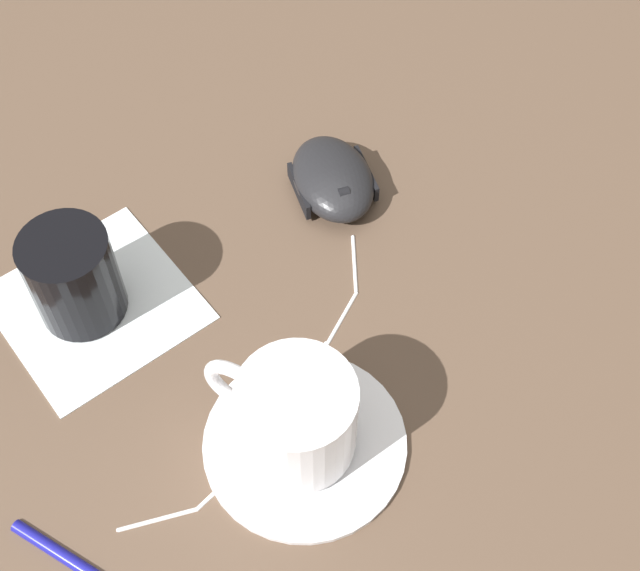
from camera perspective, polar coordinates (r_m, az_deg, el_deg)
name	(u,v)px	position (r m, az deg, el deg)	size (l,w,h in m)	color
ground_plane	(235,344)	(0.70, -5.48, -3.73)	(3.00, 3.00, 0.00)	brown
saucer	(305,442)	(0.65, -0.98, -9.98)	(0.15, 0.15, 0.01)	white
coffee_cup	(294,416)	(0.62, -1.68, -8.32)	(0.10, 0.10, 0.07)	white
computer_mouse	(333,179)	(0.77, 0.83, 6.85)	(0.07, 0.10, 0.04)	black
mouse_cable	(282,390)	(0.68, -2.42, -6.72)	(0.23, 0.20, 0.00)	white
napkin_under_glass	(96,304)	(0.74, -14.16, -1.19)	(0.14, 0.14, 0.00)	white
drinking_glass	(73,277)	(0.70, -15.51, 0.55)	(0.07, 0.07, 0.08)	black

